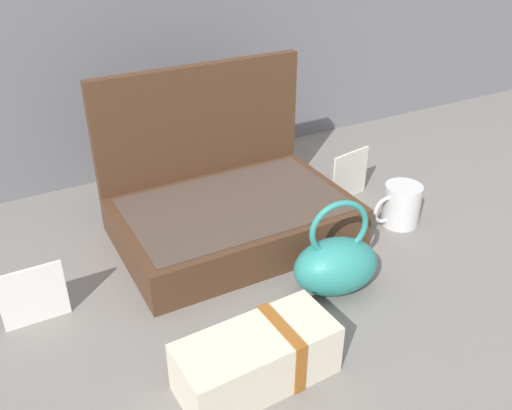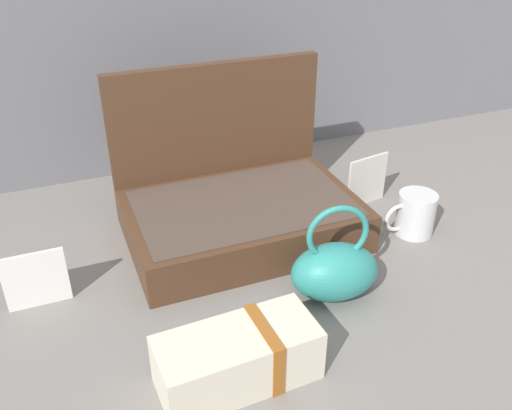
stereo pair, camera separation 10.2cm
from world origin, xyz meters
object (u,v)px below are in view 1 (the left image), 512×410
(teal_pouch_handbag, at_px, (336,264))
(poster_card_right, at_px, (350,175))
(cream_toiletry_bag, at_px, (259,358))
(open_suitcase, at_px, (228,203))
(info_card_left, at_px, (33,296))
(coffee_mug, at_px, (401,205))

(teal_pouch_handbag, xyz_separation_m, poster_card_right, (0.25, 0.28, 0.00))
(teal_pouch_handbag, distance_m, poster_card_right, 0.38)
(cream_toiletry_bag, bearing_deg, poster_card_right, 40.53)
(open_suitcase, bearing_deg, info_card_left, -166.18)
(open_suitcase, xyz_separation_m, info_card_left, (-0.43, -0.11, -0.02))
(teal_pouch_handbag, relative_size, coffee_mug, 1.61)
(coffee_mug, xyz_separation_m, info_card_left, (-0.79, 0.05, 0.01))
(teal_pouch_handbag, relative_size, info_card_left, 1.73)
(open_suitcase, relative_size, poster_card_right, 3.96)
(cream_toiletry_bag, distance_m, info_card_left, 0.42)
(info_card_left, relative_size, poster_card_right, 0.92)
(cream_toiletry_bag, relative_size, coffee_mug, 2.08)
(cream_toiletry_bag, distance_m, poster_card_right, 0.63)
(coffee_mug, height_order, info_card_left, info_card_left)
(coffee_mug, xyz_separation_m, poster_card_right, (-0.03, 0.16, 0.01))
(coffee_mug, distance_m, info_card_left, 0.80)
(coffee_mug, bearing_deg, open_suitcase, 156.60)
(open_suitcase, xyz_separation_m, coffee_mug, (0.36, -0.16, -0.03))
(open_suitcase, height_order, coffee_mug, open_suitcase)
(open_suitcase, distance_m, info_card_left, 0.45)
(open_suitcase, relative_size, info_card_left, 4.29)
(teal_pouch_handbag, bearing_deg, info_card_left, 160.94)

